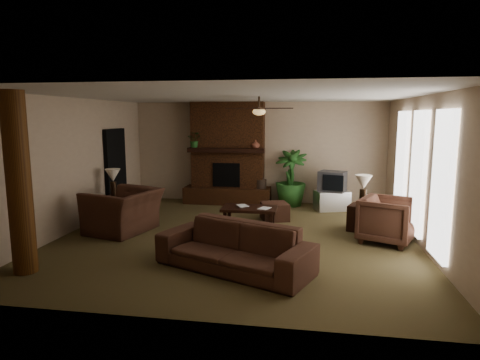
% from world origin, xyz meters
% --- Properties ---
extents(room_shell, '(7.00, 7.00, 7.00)m').
position_xyz_m(room_shell, '(0.00, 0.00, 1.40)').
color(room_shell, brown).
rests_on(room_shell, ground).
extents(fireplace, '(2.40, 0.70, 2.80)m').
position_xyz_m(fireplace, '(-0.80, 3.22, 1.16)').
color(fireplace, '#512A15').
rests_on(fireplace, ground).
extents(windows, '(0.08, 3.65, 2.35)m').
position_xyz_m(windows, '(3.45, 0.20, 1.35)').
color(windows, white).
rests_on(windows, ground).
extents(log_column, '(0.36, 0.36, 2.80)m').
position_xyz_m(log_column, '(-2.95, -2.40, 1.40)').
color(log_column, brown).
rests_on(log_column, ground).
extents(doorway, '(0.10, 1.00, 2.10)m').
position_xyz_m(doorway, '(-3.44, 1.80, 1.05)').
color(doorway, black).
rests_on(doorway, ground).
extents(ceiling_fan, '(1.35, 1.35, 0.37)m').
position_xyz_m(ceiling_fan, '(0.40, 0.30, 2.53)').
color(ceiling_fan, black).
rests_on(ceiling_fan, ceiling).
extents(sofa, '(2.58, 1.65, 0.98)m').
position_xyz_m(sofa, '(0.26, -1.77, 0.49)').
color(sofa, '#4A2C1F').
rests_on(sofa, ground).
extents(armchair_left, '(1.21, 1.55, 1.20)m').
position_xyz_m(armchair_left, '(-2.41, -0.02, 0.60)').
color(armchair_left, '#4A2C1F').
rests_on(armchair_left, ground).
extents(armchair_right, '(1.19, 1.22, 0.97)m').
position_xyz_m(armchair_right, '(2.92, 0.09, 0.49)').
color(armchair_right, '#4A2C1F').
rests_on(armchair_right, ground).
extents(coffee_table, '(1.20, 0.70, 0.43)m').
position_xyz_m(coffee_table, '(0.14, 0.83, 0.37)').
color(coffee_table, black).
rests_on(coffee_table, ground).
extents(ottoman, '(0.75, 0.75, 0.40)m').
position_xyz_m(ottoman, '(0.65, 1.50, 0.20)').
color(ottoman, '#4A2C1F').
rests_on(ottoman, ground).
extents(tv_stand, '(0.97, 0.75, 0.50)m').
position_xyz_m(tv_stand, '(2.04, 2.74, 0.25)').
color(tv_stand, silver).
rests_on(tv_stand, ground).
extents(tv, '(0.77, 0.70, 0.52)m').
position_xyz_m(tv, '(2.03, 2.70, 0.76)').
color(tv, '#3C3C3E').
rests_on(tv, tv_stand).
extents(floor_vase, '(0.34, 0.34, 0.77)m').
position_xyz_m(floor_vase, '(0.12, 3.15, 0.43)').
color(floor_vase, '#31241B').
rests_on(floor_vase, ground).
extents(floor_plant, '(1.07, 1.62, 0.85)m').
position_xyz_m(floor_plant, '(0.95, 3.13, 0.42)').
color(floor_plant, '#2A5B24').
rests_on(floor_plant, ground).
extents(side_table_left, '(0.56, 0.56, 0.55)m').
position_xyz_m(side_table_left, '(-3.07, 0.91, 0.28)').
color(side_table_left, black).
rests_on(side_table_left, ground).
extents(lamp_left, '(0.46, 0.46, 0.65)m').
position_xyz_m(lamp_left, '(-3.10, 0.95, 1.00)').
color(lamp_left, black).
rests_on(lamp_left, side_table_left).
extents(side_table_right, '(0.65, 0.65, 0.55)m').
position_xyz_m(side_table_right, '(2.54, 0.87, 0.28)').
color(side_table_right, black).
rests_on(side_table_right, ground).
extents(lamp_right, '(0.42, 0.42, 0.65)m').
position_xyz_m(lamp_right, '(2.55, 0.85, 1.00)').
color(lamp_right, black).
rests_on(lamp_right, side_table_right).
extents(mantel_plant, '(0.42, 0.46, 0.33)m').
position_xyz_m(mantel_plant, '(-1.68, 3.02, 1.72)').
color(mantel_plant, '#2A5B24').
rests_on(mantel_plant, fireplace).
extents(mantel_vase, '(0.22, 0.23, 0.22)m').
position_xyz_m(mantel_vase, '(0.01, 3.01, 1.67)').
color(mantel_vase, brown).
rests_on(mantel_vase, fireplace).
extents(book_a, '(0.20, 0.13, 0.29)m').
position_xyz_m(book_a, '(-0.12, 0.82, 0.57)').
color(book_a, '#999999').
rests_on(book_a, coffee_table).
extents(book_b, '(0.21, 0.10, 0.29)m').
position_xyz_m(book_b, '(0.39, 0.74, 0.58)').
color(book_b, '#999999').
rests_on(book_b, coffee_table).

